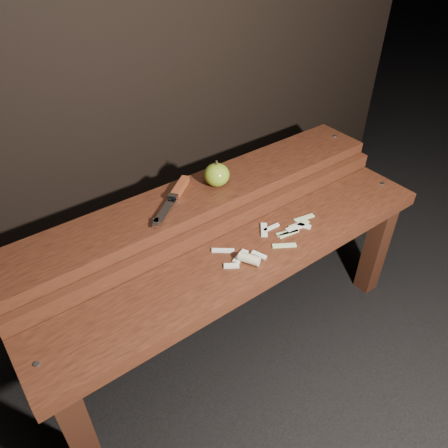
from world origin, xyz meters
TOP-DOWN VIEW (x-y plane):
  - ground at (0.00, 0.00)m, footprint 60.00×60.00m
  - bench_front_tier at (0.00, -0.06)m, footprint 1.20×0.20m
  - bench_rear_tier at (0.00, 0.17)m, footprint 1.20×0.21m
  - apple at (0.06, 0.17)m, footprint 0.07×0.07m
  - knife at (-0.07, 0.19)m, footprint 0.20×0.16m
  - apple_scraps at (0.05, -0.06)m, footprint 0.34×0.13m

SIDE VIEW (x-z plane):
  - ground at x=0.00m, z-range 0.00..0.00m
  - bench_front_tier at x=0.00m, z-range 0.14..0.56m
  - bench_rear_tier at x=0.00m, z-range 0.16..0.67m
  - apple_scraps at x=0.05m, z-range 0.41..0.44m
  - knife at x=-0.07m, z-range 0.50..0.52m
  - apple at x=0.06m, z-range 0.49..0.57m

